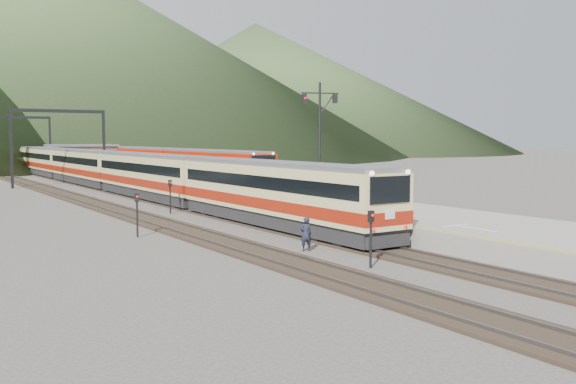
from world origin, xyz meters
TOP-DOWN VIEW (x-y plane):
  - ground at (0.00, 0.00)m, footprint 400.00×400.00m
  - track_main at (0.00, 40.00)m, footprint 2.60×200.00m
  - track_far at (-5.00, 40.00)m, footprint 2.60×200.00m
  - track_second at (11.50, 40.00)m, footprint 2.60×200.00m
  - platform at (5.60, 38.00)m, footprint 8.00×100.00m
  - gantry_near at (-2.85, 55.00)m, footprint 9.55×0.25m
  - gantry_far at (-2.85, 80.00)m, footprint 9.55×0.25m
  - station_shed at (5.60, 78.00)m, footprint 9.40×4.40m
  - hill_b at (30.00, 230.00)m, footprint 220.00×220.00m
  - hill_c at (110.00, 210.00)m, footprint 160.00×160.00m
  - main_train at (0.00, 45.96)m, footprint 2.80×76.87m
  - second_train at (11.50, 58.79)m, footprint 3.08×41.95m
  - signal_mast at (2.16, 15.84)m, footprint 2.11×0.81m
  - short_signal_a at (-2.79, 5.48)m, footprint 0.24×0.18m
  - short_signal_b at (-2.41, 26.63)m, footprint 0.23×0.18m
  - short_signal_c at (-7.79, 17.99)m, footprint 0.25×0.21m
  - worker at (-2.78, 9.98)m, footprint 0.64×0.49m

SIDE VIEW (x-z plane):
  - ground at x=0.00m, z-range 0.00..0.00m
  - track_main at x=0.00m, z-range -0.05..0.18m
  - track_far at x=-5.00m, z-range -0.05..0.18m
  - track_second at x=11.50m, z-range -0.05..0.18m
  - platform at x=5.60m, z-range 0.00..1.00m
  - worker at x=-2.78m, z-range 0.00..1.55m
  - short_signal_a at x=-2.79m, z-range 0.33..2.60m
  - short_signal_b at x=-2.41m, z-range 0.33..2.60m
  - short_signal_c at x=-7.79m, z-range 0.33..2.60m
  - main_train at x=0.00m, z-range 0.23..3.65m
  - second_train at x=11.50m, z-range 0.23..3.99m
  - station_shed at x=5.60m, z-range 1.02..4.12m
  - signal_mast at x=2.16m, z-range 1.78..8.97m
  - gantry_near at x=-2.85m, z-range 1.59..9.59m
  - gantry_far at x=-2.85m, z-range 1.59..9.59m
  - hill_c at x=110.00m, z-range 0.00..50.00m
  - hill_b at x=30.00m, z-range 0.00..75.00m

